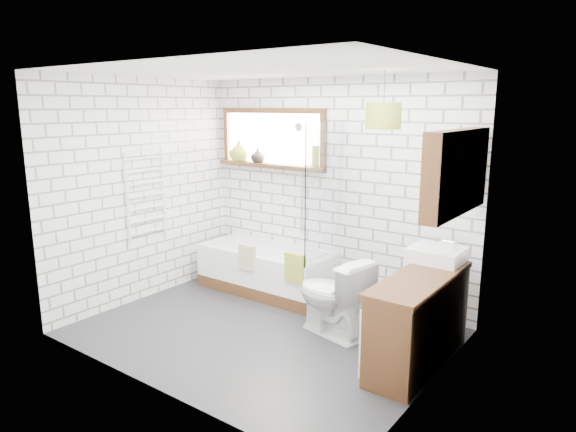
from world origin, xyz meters
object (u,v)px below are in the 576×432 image
Objects in this scene: bathtub at (267,270)px; pendant at (383,116)px; vanity at (419,320)px; toilet at (332,296)px; basin at (437,255)px.

pendant is (1.59, -0.29, 1.84)m from bathtub.
pendant is at bearing -10.28° from bathtub.
toilet is at bearing 177.14° from vanity.
toilet reaches higher than bathtub.
vanity is 2.94× the size of basin.
pendant is at bearing 142.56° from toilet.
toilet is at bearing -151.90° from basin.
bathtub is at bearing -101.86° from toilet.
pendant is at bearing 150.16° from vanity.
pendant is (0.33, 0.28, 1.70)m from toilet.
bathtub is at bearing 164.12° from vanity.
toilet is 2.48× the size of pendant.
basin reaches higher than vanity.
bathtub is 2.45m from pendant.
bathtub is 2.25m from vanity.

